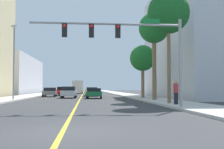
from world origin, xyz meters
TOP-DOWN VIEW (x-y plane):
  - ground at (0.00, 42.00)m, footprint 192.00×192.00m
  - sidewalk_left at (-8.22, 42.00)m, footprint 3.73×168.00m
  - sidewalk_right at (8.22, 42.00)m, footprint 3.73×168.00m
  - lane_marking_center at (0.00, 42.00)m, footprint 0.16×144.00m
  - building_left_far at (-17.10, 55.48)m, footprint 11.91×27.05m
  - building_right_near at (19.47, 28.62)m, footprint 16.64×22.90m
  - traffic_signal_mast at (3.40, 8.51)m, footprint 9.61×0.36m
  - street_lamp at (-6.85, 21.18)m, footprint 0.56×0.28m
  - palm_near at (7.30, 12.82)m, footprint 3.38×3.38m
  - palm_mid at (7.63, 18.94)m, footprint 3.14×3.14m
  - palm_far at (7.68, 25.05)m, footprint 3.19×3.19m
  - car_red at (-3.34, 40.71)m, footprint 2.13×4.53m
  - car_yellow at (1.61, 35.80)m, footprint 1.98×4.21m
  - car_blue at (1.62, 42.64)m, footprint 2.02×4.29m
  - car_silver at (-1.54, 28.70)m, footprint 1.97×3.98m
  - car_gray at (-4.75, 34.32)m, footprint 1.96×3.94m
  - car_green at (1.77, 26.99)m, footprint 2.09×4.17m
  - delivery_truck at (-1.23, 57.78)m, footprint 2.52×8.56m
  - pedestrian at (7.37, 11.36)m, footprint 0.38×0.38m

SIDE VIEW (x-z plane):
  - ground at x=0.00m, z-range 0.00..0.00m
  - lane_marking_center at x=0.00m, z-range 0.00..0.01m
  - sidewalk_left at x=-8.22m, z-range 0.00..0.15m
  - sidewalk_right at x=8.22m, z-range 0.00..0.15m
  - car_green at x=1.77m, z-range 0.05..1.35m
  - car_gray at x=-4.75m, z-range 0.03..1.42m
  - car_blue at x=1.62m, z-range 0.04..1.44m
  - car_yellow at x=1.61m, z-range 0.03..1.46m
  - car_red at x=-3.34m, z-range 0.01..1.53m
  - car_silver at x=-1.54m, z-range 0.01..1.54m
  - pedestrian at x=7.37m, z-range 0.15..1.91m
  - delivery_truck at x=-1.23m, z-range 0.11..3.08m
  - building_left_far at x=-17.10m, z-range 0.00..8.13m
  - traffic_signal_mast at x=3.40m, z-range 1.58..7.22m
  - street_lamp at x=-6.85m, z-range 0.57..8.39m
  - palm_far at x=7.68m, z-range 1.73..8.20m
  - palm_near at x=7.30m, z-range 2.87..11.81m
  - palm_mid at x=7.63m, z-range 2.89..11.80m
  - building_right_near at x=19.47m, z-range 0.00..15.82m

